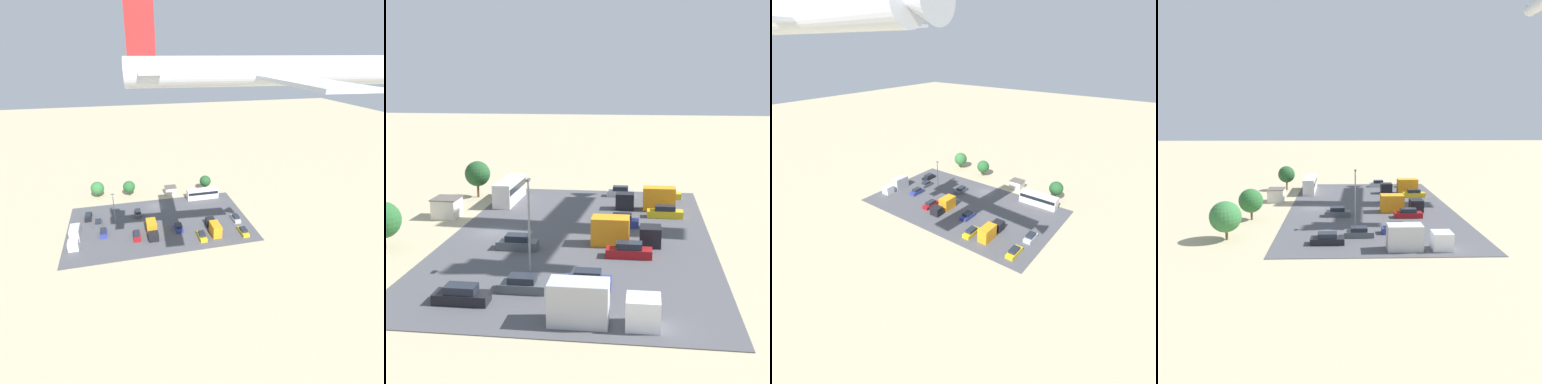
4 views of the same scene
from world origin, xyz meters
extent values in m
plane|color=tan|center=(0.00, 0.00, 0.00)|extent=(400.00, 400.00, 0.00)
cube|color=#4C4C51|center=(0.00, 10.52, 0.04)|extent=(50.38, 29.84, 0.08)
cube|color=silver|center=(-6.40, -8.05, 1.26)|extent=(3.60, 3.13, 2.53)
cube|color=#59514C|center=(-6.40, -8.05, 2.59)|extent=(3.84, 3.37, 0.12)
cube|color=silver|center=(-16.10, -1.99, 1.75)|extent=(10.34, 2.50, 3.34)
cube|color=black|center=(-16.10, -1.99, 2.35)|extent=(9.93, 2.54, 0.93)
cube|color=black|center=(19.88, 3.08, 0.53)|extent=(1.84, 4.57, 0.89)
cube|color=#1E232D|center=(19.88, 3.08, 1.30)|extent=(1.55, 2.56, 0.66)
cube|color=gold|center=(-21.15, 20.98, 0.49)|extent=(1.76, 4.63, 0.82)
cube|color=#1E232D|center=(-21.15, 20.98, 1.20)|extent=(1.48, 2.59, 0.60)
cube|color=navy|center=(-4.65, 15.10, 0.54)|extent=(1.99, 4.14, 0.91)
cube|color=#1E232D|center=(-4.65, 15.10, 1.32)|extent=(1.67, 2.32, 0.67)
cube|color=#ADB2B7|center=(-21.61, 14.10, 0.53)|extent=(1.80, 4.13, 0.90)
cube|color=#1E232D|center=(-21.61, 14.10, 1.31)|extent=(1.51, 2.31, 0.66)
cube|color=#4C5156|center=(5.63, 4.35, 0.54)|extent=(1.88, 4.35, 0.92)
cube|color=#1E232D|center=(5.63, 4.35, 1.34)|extent=(1.58, 2.44, 0.67)
cube|color=#4C5156|center=(16.86, 7.48, 0.49)|extent=(1.94, 4.18, 0.82)
cube|color=#1E232D|center=(16.86, 7.48, 1.19)|extent=(1.63, 2.34, 0.60)
cube|color=navy|center=(15.41, 12.99, 0.54)|extent=(1.78, 4.18, 0.93)
cube|color=#1E232D|center=(15.41, 12.99, 1.35)|extent=(1.49, 2.34, 0.68)
cube|color=maroon|center=(6.82, 16.33, 0.54)|extent=(1.79, 4.73, 0.91)
cube|color=#1E232D|center=(6.82, 16.33, 1.33)|extent=(1.50, 2.65, 0.67)
cube|color=gold|center=(-9.72, 20.52, 0.53)|extent=(1.80, 4.70, 0.91)
cube|color=#1E232D|center=(-9.72, 20.52, 1.32)|extent=(1.51, 2.63, 0.67)
cube|color=black|center=(-13.62, 15.09, 1.20)|extent=(2.34, 2.49, 2.23)
cube|color=orange|center=(-13.62, 19.80, 1.68)|extent=(2.34, 4.43, 3.19)
cube|color=black|center=(2.71, 18.52, 1.16)|extent=(2.60, 2.32, 2.16)
cube|color=orange|center=(2.71, 14.13, 1.62)|extent=(2.60, 4.13, 3.09)
cube|color=silver|center=(22.35, 17.87, 1.25)|extent=(2.46, 2.55, 2.34)
cube|color=#B2B2B7|center=(22.35, 13.07, 1.75)|extent=(2.46, 4.53, 3.34)
cylinder|color=brown|center=(17.58, -11.04, 0.84)|extent=(0.36, 0.36, 1.69)
sphere|color=#337038|center=(17.58, -11.04, 3.32)|extent=(4.35, 4.35, 4.35)
cylinder|color=brown|center=(7.31, -9.93, 0.88)|extent=(0.36, 0.36, 1.76)
sphere|color=#28602D|center=(7.31, -9.93, 3.25)|extent=(3.98, 3.98, 3.98)
cylinder|color=brown|center=(-18.60, -7.66, 1.11)|extent=(0.36, 0.36, 2.22)
sphere|color=#235128|center=(-18.60, -7.66, 3.66)|extent=(3.86, 3.86, 3.86)
cylinder|color=gray|center=(12.17, 7.13, 4.43)|extent=(0.20, 0.20, 8.70)
cube|color=#4C4C51|center=(12.17, 7.13, 8.96)|extent=(0.90, 0.28, 0.20)
cylinder|color=silver|center=(-9.36, 49.94, 42.39)|extent=(33.70, 5.64, 3.28)
cube|color=silver|center=(-9.36, 49.94, 41.89)|extent=(6.82, 30.46, 0.36)
cube|color=silver|center=(4.70, 48.95, 42.55)|extent=(3.10, 10.88, 0.24)
cube|color=#B22323|center=(5.37, 48.90, 46.37)|extent=(3.03, 0.49, 5.37)
camera|label=1|loc=(8.37, 83.93, 44.48)|focal=28.00mm
camera|label=2|loc=(59.27, 17.68, 18.29)|focal=50.00mm
camera|label=3|loc=(-43.08, 67.62, 39.98)|focal=28.00mm
camera|label=4|loc=(67.92, 4.83, 16.94)|focal=35.00mm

